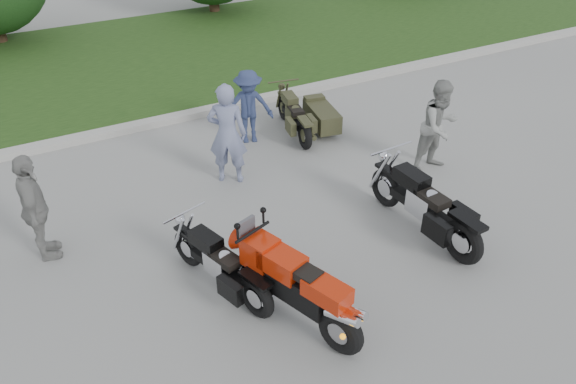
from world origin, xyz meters
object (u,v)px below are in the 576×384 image
person_grey (439,126)px  person_denim (249,107)px  cruiser_right (428,209)px  cruiser_left (224,268)px  person_back (35,209)px  sportbike_red (296,286)px  person_stripe (227,134)px  cruiser_sidecar (311,117)px

person_grey → person_denim: person_grey is taller
person_grey → cruiser_right: bearing=-139.1°
cruiser_left → person_denim: 4.64m
cruiser_right → person_denim: person_denim is taller
person_grey → person_back: size_ratio=1.02×
sportbike_red → person_denim: size_ratio=1.39×
cruiser_right → person_stripe: bearing=121.4°
person_stripe → person_grey: bearing=-170.9°
cruiser_sidecar → person_stripe: (-2.35, -0.97, 0.61)m
cruiser_left → person_back: size_ratio=1.17×
cruiser_left → person_stripe: 3.12m
person_denim → person_stripe: bearing=-112.1°
sportbike_red → cruiser_right: size_ratio=0.86×
cruiser_right → person_back: person_back is taller
cruiser_right → person_denim: size_ratio=1.61×
cruiser_right → person_stripe: person_stripe is taller
person_stripe → cruiser_left: bearing=96.5°
cruiser_sidecar → cruiser_right: bearing=-82.5°
cruiser_left → person_stripe: bearing=48.1°
person_denim → person_back: bearing=-139.4°
person_stripe → person_back: size_ratio=1.09×
cruiser_right → cruiser_sidecar: size_ratio=1.24×
person_back → person_grey: bearing=-91.6°
cruiser_left → person_grey: person_grey is taller
cruiser_sidecar → person_back: 6.05m
person_grey → person_back: 7.21m
sportbike_red → cruiser_sidecar: size_ratio=1.07×
cruiser_left → person_grey: size_ratio=1.15×
person_stripe → person_denim: (1.00, 1.24, -0.19)m
person_grey → person_stripe: bearing=153.1°
cruiser_right → cruiser_sidecar: (0.18, 4.07, -0.13)m
sportbike_red → cruiser_right: (2.83, 0.71, -0.13)m
person_stripe → person_grey: person_stripe is taller
person_stripe → sportbike_red: bearing=111.3°
cruiser_sidecar → person_back: (-5.79, -1.69, 0.53)m
cruiser_sidecar → person_grey: size_ratio=1.12×
person_back → person_denim: bearing=-61.5°
cruiser_left → cruiser_right: 3.46m
sportbike_red → cruiser_left: sportbike_red is taller
person_stripe → person_grey: 4.02m
sportbike_red → person_grey: 4.96m
person_stripe → person_back: (-3.44, -0.72, -0.08)m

